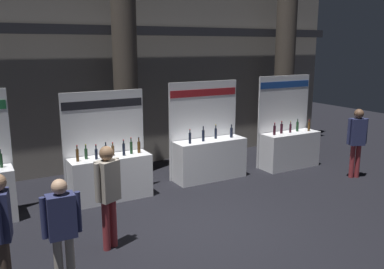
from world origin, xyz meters
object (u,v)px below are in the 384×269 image
Objects in this scene: exhibitor_booth_3 at (289,145)px; visitor_1 at (357,137)px; exhibitor_booth_1 at (110,173)px; visitor_0 at (108,188)px; visitor_4 at (62,224)px; exhibitor_booth_2 at (209,155)px; visitor_3 at (2,225)px.

exhibitor_booth_3 reaches higher than visitor_1.
exhibitor_booth_1 is 2.42m from visitor_0.
visitor_1 is 7.86m from visitor_4.
visitor_1 is 1.11× the size of visitor_4.
visitor_1 is (6.80, 0.60, 0.01)m from visitor_0.
visitor_0 is at bearing -108.46° from exhibitor_booth_1.
exhibitor_booth_3 is at bearing -4.71° from exhibitor_booth_2.
visitor_0 is at bearing -145.15° from exhibitor_booth_2.
visitor_0 is 1.02× the size of visitor_3.
visitor_3 is at bearing -129.94° from exhibitor_booth_1.
exhibitor_booth_1 is 1.37× the size of visitor_3.
exhibitor_booth_1 is 2.70m from exhibitor_booth_2.
visitor_1 reaches higher than visitor_0.
exhibitor_booth_3 is 8.15m from visitor_3.
exhibitor_booth_2 is 0.97× the size of exhibitor_booth_3.
exhibitor_booth_2 is (2.69, 0.15, 0.02)m from exhibitor_booth_1.
exhibitor_booth_1 reaches higher than visitor_1.
exhibitor_booth_1 is at bearing -173.24° from visitor_1.
exhibitor_booth_3 reaches higher than visitor_4.
visitor_0 is at bearing -152.93° from visitor_1.
exhibitor_booth_3 is 1.43× the size of visitor_0.
visitor_0 is (-5.96, -2.19, 0.45)m from exhibitor_booth_3.
visitor_1 is (0.84, -1.59, 0.46)m from exhibitor_booth_3.
visitor_3 is at bearing 176.74° from visitor_0.
exhibitor_booth_1 is at bearing 62.62° from visitor_4.
visitor_1 is at bearing -19.21° from visitor_0.
visitor_1 is at bearing -15.24° from exhibitor_booth_1.
exhibitor_booth_1 is 5.21m from exhibitor_booth_3.
exhibitor_booth_2 reaches higher than visitor_4.
visitor_4 is at bearing -143.58° from exhibitor_booth_2.
visitor_4 is (-7.73, -1.43, -0.12)m from visitor_1.
exhibitor_booth_2 is 3.83m from visitor_1.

